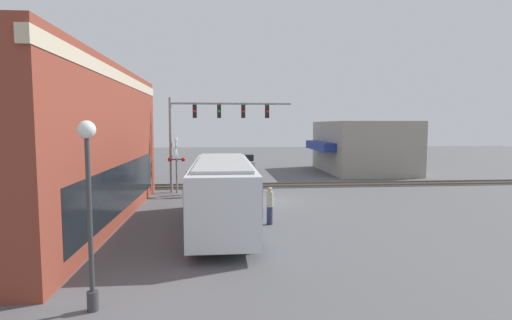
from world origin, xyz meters
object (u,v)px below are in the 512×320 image
object	(u,v)px
crossing_signal	(177,160)
parked_car_blue	(221,171)
pedestrian_at_crossing	(188,182)
pedestrian_near_bus	(270,205)
streetlamp	(89,199)
city_bus	(222,191)
parked_car_silver	(245,162)

from	to	relation	value
crossing_signal	parked_car_blue	bearing A→B (deg)	-23.05
pedestrian_at_crossing	pedestrian_near_bus	bearing A→B (deg)	-152.23
streetlamp	pedestrian_at_crossing	distance (m)	16.87
parked_car_blue	pedestrian_at_crossing	distance (m)	8.26
streetlamp	pedestrian_at_crossing	world-z (taller)	streetlamp
city_bus	parked_car_blue	world-z (taller)	city_bus
streetlamp	pedestrian_near_bus	size ratio (longest dim) A/B	2.69
parked_car_blue	pedestrian_at_crossing	xyz separation A→B (m)	(-7.94, 2.27, 0.17)
crossing_signal	parked_car_silver	bearing A→B (deg)	-20.16
parked_car_blue	pedestrian_at_crossing	world-z (taller)	pedestrian_at_crossing
city_bus	crossing_signal	xyz separation A→B (m)	(9.67, 3.06, 0.60)
crossing_signal	streetlamp	distance (m)	17.49
city_bus	streetlamp	bearing A→B (deg)	157.15
crossing_signal	pedestrian_near_bus	bearing A→B (deg)	-150.38
crossing_signal	parked_car_silver	size ratio (longest dim) A/B	0.89
pedestrian_at_crossing	crossing_signal	bearing A→B (deg)	45.98
city_bus	pedestrian_at_crossing	bearing A→B (deg)	14.27
crossing_signal	streetlamp	world-z (taller)	streetlamp
parked_car_blue	pedestrian_near_bus	distance (m)	16.56
city_bus	pedestrian_at_crossing	size ratio (longest dim) A/B	6.22
city_bus	streetlamp	distance (m)	8.55
city_bus	parked_car_silver	bearing A→B (deg)	-5.92
city_bus	pedestrian_at_crossing	distance (m)	9.23
pedestrian_at_crossing	pedestrian_near_bus	distance (m)	9.57
crossing_signal	pedestrian_at_crossing	size ratio (longest dim) A/B	2.35
parked_car_blue	parked_car_silver	bearing A→B (deg)	-17.55
pedestrian_near_bus	city_bus	bearing A→B (deg)	101.36
parked_car_blue	pedestrian_near_bus	xyz separation A→B (m)	(-16.41, -2.19, 0.25)
crossing_signal	pedestrian_at_crossing	bearing A→B (deg)	-134.02
streetlamp	crossing_signal	bearing A→B (deg)	-0.78
parked_car_blue	pedestrian_near_bus	bearing A→B (deg)	-172.39
city_bus	crossing_signal	world-z (taller)	crossing_signal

